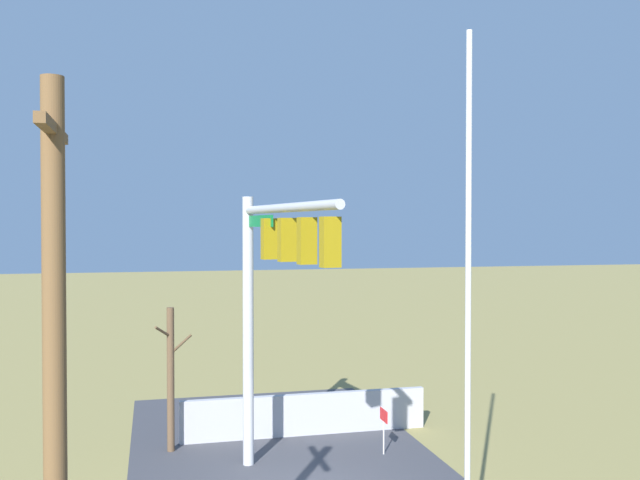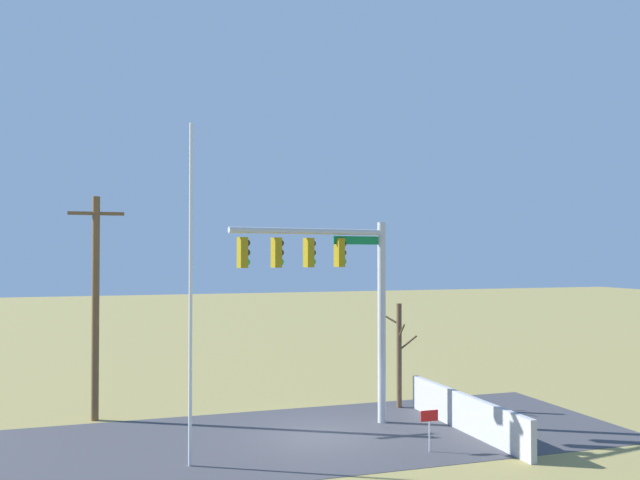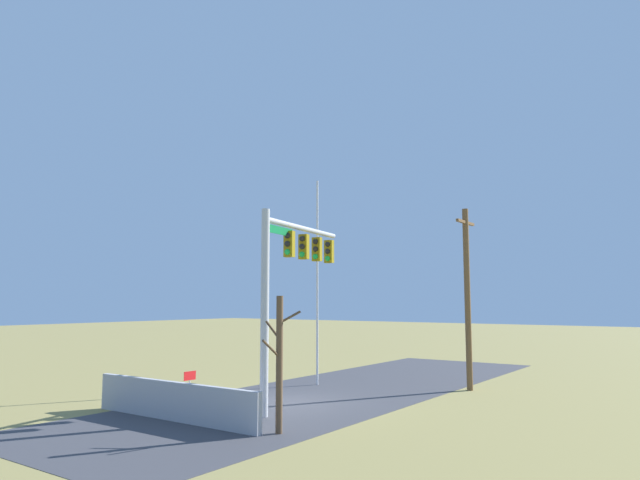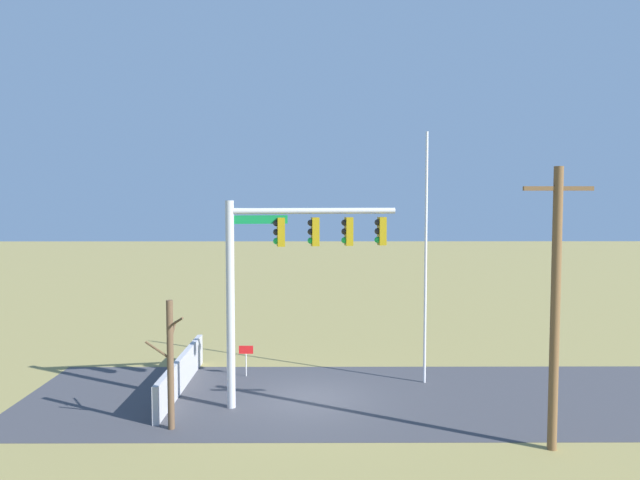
{
  "view_description": "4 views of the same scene",
  "coord_description": "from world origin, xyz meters",
  "px_view_note": "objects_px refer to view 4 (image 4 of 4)",
  "views": [
    {
      "loc": [
        -15.07,
        3.39,
        6.18
      ],
      "look_at": [
        -0.96,
        -0.05,
        5.87
      ],
      "focal_mm": 38.85,
      "sensor_mm": 36.0,
      "label": 1
    },
    {
      "loc": [
        -6.88,
        -20.73,
        5.8
      ],
      "look_at": [
        -0.09,
        -0.29,
        6.26
      ],
      "focal_mm": 38.22,
      "sensor_mm": 36.0,
      "label": 2
    },
    {
      "loc": [
        17.2,
        13.58,
        3.77
      ],
      "look_at": [
        -0.51,
        1.06,
        6.12
      ],
      "focal_mm": 32.0,
      "sensor_mm": 36.0,
      "label": 3
    },
    {
      "loc": [
        -0.28,
        21.22,
        6.97
      ],
      "look_at": [
        -0.38,
        0.26,
        5.57
      ],
      "focal_mm": 34.7,
      "sensor_mm": 36.0,
      "label": 4
    }
  ],
  "objects_px": {
    "signal_mast": "(284,260)",
    "bare_tree": "(170,363)",
    "utility_pole": "(555,304)",
    "open_sign": "(246,354)",
    "flagpole": "(426,259)"
  },
  "relations": [
    {
      "from": "signal_mast",
      "to": "bare_tree",
      "type": "xyz_separation_m",
      "value": [
        3.3,
        2.21,
        -2.91
      ]
    },
    {
      "from": "utility_pole",
      "to": "flagpole",
      "type": "bearing_deg",
      "value": -68.47
    },
    {
      "from": "signal_mast",
      "to": "flagpole",
      "type": "xyz_separation_m",
      "value": [
        -5.19,
        -2.49,
        -0.22
      ]
    },
    {
      "from": "utility_pole",
      "to": "bare_tree",
      "type": "distance_m",
      "value": 11.27
    },
    {
      "from": "bare_tree",
      "to": "open_sign",
      "type": "distance_m",
      "value": 5.91
    },
    {
      "from": "utility_pole",
      "to": "open_sign",
      "type": "distance_m",
      "value": 12.17
    },
    {
      "from": "signal_mast",
      "to": "flagpole",
      "type": "relative_size",
      "value": 0.73
    },
    {
      "from": "signal_mast",
      "to": "open_sign",
      "type": "relative_size",
      "value": 5.67
    },
    {
      "from": "open_sign",
      "to": "bare_tree",
      "type": "bearing_deg",
      "value": 73.68
    },
    {
      "from": "signal_mast",
      "to": "bare_tree",
      "type": "distance_m",
      "value": 4.93
    },
    {
      "from": "utility_pole",
      "to": "open_sign",
      "type": "bearing_deg",
      "value": -37.37
    },
    {
      "from": "flagpole",
      "to": "utility_pole",
      "type": "relative_size",
      "value": 1.2
    },
    {
      "from": "utility_pole",
      "to": "signal_mast",
      "type": "bearing_deg",
      "value": -26.19
    },
    {
      "from": "utility_pole",
      "to": "bare_tree",
      "type": "relative_size",
      "value": 1.99
    },
    {
      "from": "flagpole",
      "to": "utility_pole",
      "type": "bearing_deg",
      "value": 111.53
    }
  ]
}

